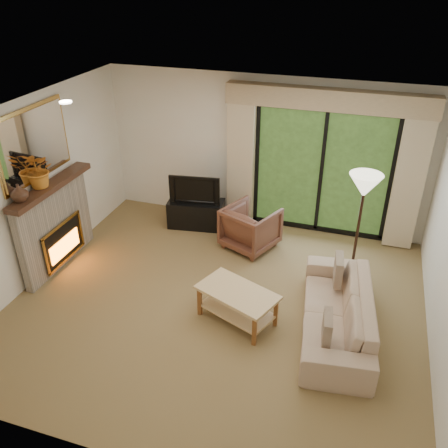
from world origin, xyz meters
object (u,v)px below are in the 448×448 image
(armchair, at_px, (251,228))
(sofa, at_px, (337,311))
(coffee_table, at_px, (237,305))
(media_console, at_px, (196,214))

(armchair, relative_size, sofa, 0.37)
(armchair, relative_size, coffee_table, 0.77)
(media_console, distance_m, coffee_table, 2.60)
(armchair, distance_m, coffee_table, 1.84)
(armchair, height_order, sofa, armchair)
(media_console, relative_size, coffee_table, 0.94)
(media_console, bearing_deg, coffee_table, -65.89)
(armchair, bearing_deg, coffee_table, 122.51)
(armchair, xyz_separation_m, coffee_table, (0.31, -1.81, -0.13))
(sofa, bearing_deg, armchair, -143.12)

